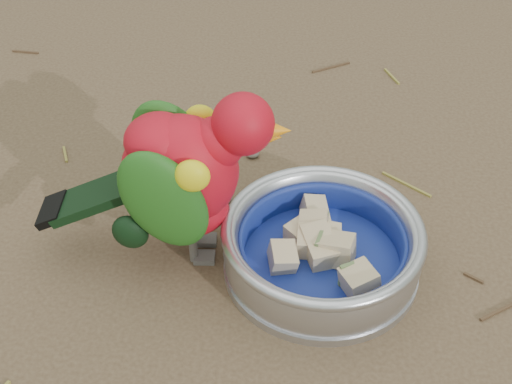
# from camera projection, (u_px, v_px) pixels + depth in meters

# --- Properties ---
(ground) EXTENTS (60.00, 60.00, 0.00)m
(ground) POSITION_uv_depth(u_px,v_px,m) (285.00, 273.00, 0.76)
(ground) COLOR brown
(food_bowl) EXTENTS (0.21, 0.21, 0.02)m
(food_bowl) POSITION_uv_depth(u_px,v_px,m) (321.00, 264.00, 0.76)
(food_bowl) COLOR #B2B2BA
(food_bowl) RESTS_ON ground
(bowl_wall) EXTENTS (0.21, 0.21, 0.04)m
(bowl_wall) POSITION_uv_depth(u_px,v_px,m) (322.00, 244.00, 0.74)
(bowl_wall) COLOR #B2B2BA
(bowl_wall) RESTS_ON food_bowl
(fruit_wedges) EXTENTS (0.12, 0.12, 0.03)m
(fruit_wedges) POSITION_uv_depth(u_px,v_px,m) (322.00, 249.00, 0.75)
(fruit_wedges) COLOR tan
(fruit_wedges) RESTS_ON food_bowl
(lory_parrot) EXTENTS (0.24, 0.12, 0.19)m
(lory_parrot) POSITION_uv_depth(u_px,v_px,m) (186.00, 183.00, 0.72)
(lory_parrot) COLOR #B20C1B
(lory_parrot) RESTS_ON ground
(ground_debris) EXTENTS (0.90, 0.80, 0.01)m
(ground_debris) POSITION_uv_depth(u_px,v_px,m) (312.00, 270.00, 0.76)
(ground_debris) COLOR olive
(ground_debris) RESTS_ON ground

